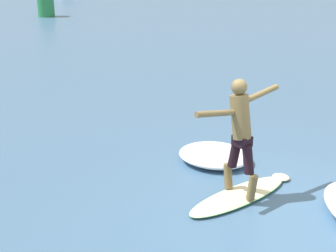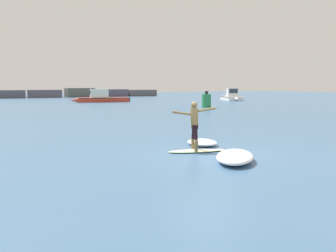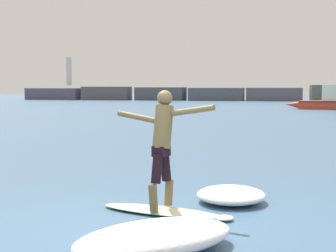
% 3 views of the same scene
% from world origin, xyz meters
% --- Properties ---
extents(ground_plane, '(200.00, 200.00, 0.00)m').
position_xyz_m(ground_plane, '(0.00, 0.00, 0.00)').
color(ground_plane, '#406589').
extents(rock_jetty_breakwater, '(56.77, 4.30, 5.51)m').
position_xyz_m(rock_jetty_breakwater, '(-0.81, 62.00, 0.83)').
color(rock_jetty_breakwater, '#534A5D').
rests_on(rock_jetty_breakwater, ground).
extents(surfboard, '(2.23, 1.11, 0.22)m').
position_xyz_m(surfboard, '(-0.07, 0.60, 0.04)').
color(surfboard, beige).
rests_on(surfboard, ground).
extents(surfer, '(1.64, 0.75, 1.82)m').
position_xyz_m(surfer, '(-0.09, 0.65, 1.16)').
color(surfer, brown).
rests_on(surfer, surfboard).
extents(fishing_boat_near_jetty, '(4.00, 6.02, 3.01)m').
position_xyz_m(fishing_boat_near_jetty, '(27.80, 34.06, 0.61)').
color(fishing_boat_near_jetty, white).
rests_on(fishing_boat_near_jetty, ground).
extents(small_boat_offshore, '(8.89, 3.05, 2.85)m').
position_xyz_m(small_boat_offshore, '(6.97, 38.65, 0.65)').
color(small_boat_offshore, '#C03D27').
rests_on(small_boat_offshore, ground).
extents(channel_marker_buoy, '(1.04, 1.04, 1.87)m').
position_xyz_m(channel_marker_buoy, '(14.29, 21.38, 0.78)').
color(channel_marker_buoy, '#288447').
rests_on(channel_marker_buoy, ground).
extents(wave_foam_at_tail, '(1.35, 1.50, 0.26)m').
position_xyz_m(wave_foam_at_tail, '(0.89, 1.61, 0.13)').
color(wave_foam_at_tail, white).
rests_on(wave_foam_at_tail, ground).
extents(wave_foam_at_nose, '(2.32, 2.37, 0.35)m').
position_xyz_m(wave_foam_at_nose, '(0.23, -1.38, 0.17)').
color(wave_foam_at_nose, white).
rests_on(wave_foam_at_nose, ground).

